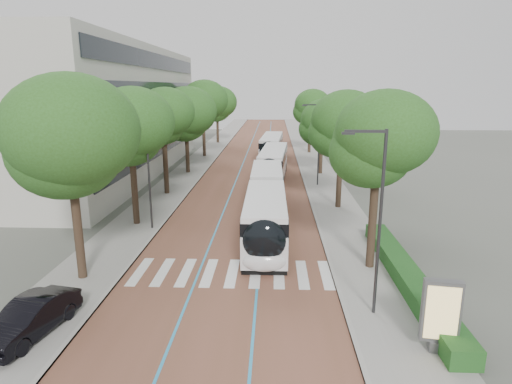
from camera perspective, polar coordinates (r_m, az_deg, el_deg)
ground at (r=22.47m, az=-3.96°, el=-11.82°), size 160.00×160.00×0.00m
road at (r=60.94m, az=0.12°, el=4.72°), size 11.00×140.00×0.02m
sidewalk_left at (r=61.68m, az=-6.88°, el=4.78°), size 4.00×140.00×0.12m
sidewalk_right at (r=61.11m, az=7.19°, el=4.68°), size 4.00×140.00×0.12m
kerb_left at (r=61.41m, az=-5.12°, el=4.78°), size 0.20×140.00×0.14m
kerb_right at (r=60.98m, az=5.41°, el=4.71°), size 0.20×140.00×0.14m
zebra_crossing at (r=23.34m, az=-3.19°, el=-10.72°), size 10.55×3.60×0.01m
lane_line_left at (r=61.02m, az=-1.38°, el=4.74°), size 0.12×126.00×0.01m
lane_line_right at (r=60.90m, az=1.63°, el=4.72°), size 0.12×126.00×0.01m
office_building at (r=52.90m, az=-22.36°, el=9.92°), size 18.11×40.00×14.00m
hedge at (r=23.14m, az=19.45°, el=-10.43°), size 1.20×14.00×0.80m
streetlight_near at (r=18.31m, az=15.77°, el=-2.23°), size 1.82×0.20×8.00m
streetlight_far at (r=42.62m, az=8.16°, el=7.14°), size 1.82×0.20×8.00m
lamp_post_left at (r=29.89m, az=-14.12°, el=2.64°), size 0.14×0.14×8.00m
trees_left at (r=47.90m, az=-9.66°, el=10.23°), size 6.45×61.38×10.07m
trees_right at (r=42.92m, az=9.64°, el=9.22°), size 5.47×47.21×9.05m
lead_bus at (r=30.33m, az=1.36°, el=-1.61°), size 2.66×18.42×3.20m
bus_queued_0 at (r=46.00m, az=2.30°, el=3.73°), size 3.33×12.54×3.20m
bus_queued_1 at (r=58.60m, az=2.07°, el=5.94°), size 3.24×12.52×3.20m
ad_panel at (r=17.67m, az=23.39°, el=-14.75°), size 1.41×0.62×2.84m
parked_car at (r=19.74m, az=-27.86°, el=-14.61°), size 2.42×4.67×1.47m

